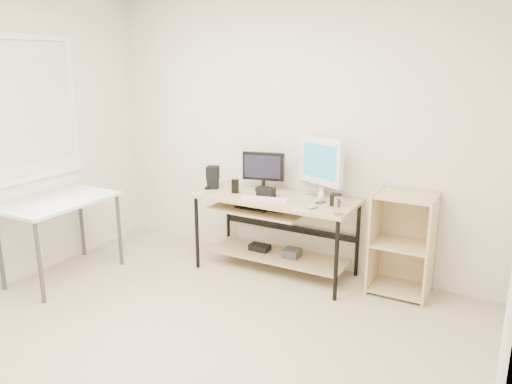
{
  "coord_description": "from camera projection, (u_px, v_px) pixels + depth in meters",
  "views": [
    {
      "loc": [
        1.99,
        -2.34,
        2.0
      ],
      "look_at": [
        -0.02,
        1.3,
        0.88
      ],
      "focal_mm": 35.0,
      "sensor_mm": 36.0,
      "label": 1
    }
  ],
  "objects": [
    {
      "name": "coaster",
      "position": [
        338.0,
        215.0,
        4.09
      ],
      "size": [
        0.11,
        0.11,
        0.01
      ],
      "primitive_type": "cylinder",
      "rotation": [
        0.0,
        0.0,
        -0.21
      ],
      "color": "#AA864D",
      "rests_on": "desk"
    },
    {
      "name": "center_speaker",
      "position": [
        266.0,
        192.0,
        4.63
      ],
      "size": [
        0.18,
        0.1,
        0.09
      ],
      "primitive_type": "cube",
      "rotation": [
        0.0,
        0.0,
        -0.11
      ],
      "color": "black",
      "rests_on": "desk"
    },
    {
      "name": "white_imac",
      "position": [
        321.0,
        163.0,
        4.56
      ],
      "size": [
        0.5,
        0.25,
        0.56
      ],
      "rotation": [
        0.0,
        0.0,
        -0.41
      ],
      "color": "silver",
      "rests_on": "desk"
    },
    {
      "name": "desk",
      "position": [
        274.0,
        218.0,
        4.7
      ],
      "size": [
        1.5,
        0.65,
        0.75
      ],
      "color": "tan",
      "rests_on": "ground"
    },
    {
      "name": "smartphone",
      "position": [
        320.0,
        202.0,
        4.43
      ],
      "size": [
        0.07,
        0.11,
        0.01
      ],
      "primitive_type": "cube",
      "rotation": [
        0.0,
        0.0,
        -0.22
      ],
      "color": "black",
      "rests_on": "desk"
    },
    {
      "name": "drinking_glass",
      "position": [
        338.0,
        206.0,
        4.07
      ],
      "size": [
        0.08,
        0.08,
        0.14
      ],
      "primitive_type": "cylinder",
      "rotation": [
        0.0,
        0.0,
        -0.21
      ],
      "color": "white",
      "rests_on": "coaster"
    },
    {
      "name": "audio_controller",
      "position": [
        235.0,
        186.0,
        4.74
      ],
      "size": [
        0.08,
        0.07,
        0.14
      ],
      "primitive_type": "cube",
      "rotation": [
        0.0,
        0.0,
        0.39
      ],
      "color": "black",
      "rests_on": "desk"
    },
    {
      "name": "speaker_right",
      "position": [
        336.0,
        200.0,
        4.34
      ],
      "size": [
        0.1,
        0.1,
        0.1
      ],
      "primitive_type": "cube",
      "rotation": [
        0.0,
        0.0,
        0.15
      ],
      "color": "black",
      "rests_on": "desk"
    },
    {
      "name": "mouse",
      "position": [
        312.0,
        206.0,
        4.27
      ],
      "size": [
        0.1,
        0.13,
        0.04
      ],
      "primitive_type": "ellipsoid",
      "rotation": [
        0.0,
        0.0,
        -0.37
      ],
      "color": "#B2B2B7",
      "rests_on": "desk"
    },
    {
      "name": "room",
      "position": [
        144.0,
        168.0,
        3.18
      ],
      "size": [
        4.01,
        4.01,
        2.62
      ],
      "color": "#B9A88E",
      "rests_on": "ground"
    },
    {
      "name": "volume_puck",
      "position": [
        208.0,
        188.0,
        4.89
      ],
      "size": [
        0.07,
        0.07,
        0.02
      ],
      "primitive_type": "cylinder",
      "rotation": [
        0.0,
        0.0,
        0.18
      ],
      "color": "black",
      "rests_on": "desk"
    },
    {
      "name": "keyboard",
      "position": [
        265.0,
        199.0,
        4.53
      ],
      "size": [
        0.44,
        0.2,
        0.01
      ],
      "primitive_type": "cube",
      "rotation": [
        0.0,
        0.0,
        0.21
      ],
      "color": "white",
      "rests_on": "desk"
    },
    {
      "name": "black_monitor",
      "position": [
        263.0,
        169.0,
        4.8
      ],
      "size": [
        0.41,
        0.17,
        0.37
      ],
      "rotation": [
        0.0,
        0.0,
        0.23
      ],
      "color": "black",
      "rests_on": "desk"
    },
    {
      "name": "shelf_unit",
      "position": [
        403.0,
        243.0,
        4.31
      ],
      "size": [
        0.5,
        0.4,
        0.9
      ],
      "color": "#CFB481",
      "rests_on": "ground"
    },
    {
      "name": "side_table",
      "position": [
        59.0,
        208.0,
        4.54
      ],
      "size": [
        0.6,
        1.0,
        0.75
      ],
      "color": "white",
      "rests_on": "ground"
    },
    {
      "name": "speaker_left",
      "position": [
        213.0,
        177.0,
        4.89
      ],
      "size": [
        0.14,
        0.14,
        0.22
      ],
      "rotation": [
        0.0,
        0.0,
        0.32
      ],
      "color": "black",
      "rests_on": "desk"
    }
  ]
}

